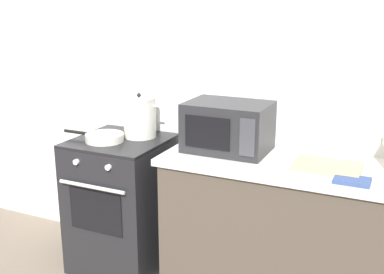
% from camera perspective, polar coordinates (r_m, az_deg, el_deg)
% --- Properties ---
extents(back_wall, '(4.40, 0.10, 2.50)m').
position_cam_1_polar(back_wall, '(3.17, 4.76, 5.77)').
color(back_wall, silver).
rests_on(back_wall, ground_plane).
extents(lower_cabinet_right, '(1.64, 0.56, 0.88)m').
position_cam_1_polar(lower_cabinet_right, '(2.95, 13.16, -12.04)').
color(lower_cabinet_right, '#4C4238').
rests_on(lower_cabinet_right, ground_plane).
extents(countertop_right, '(1.70, 0.60, 0.04)m').
position_cam_1_polar(countertop_right, '(2.77, 13.75, -3.60)').
color(countertop_right, beige).
rests_on(countertop_right, lower_cabinet_right).
extents(stove, '(0.60, 0.64, 0.92)m').
position_cam_1_polar(stove, '(3.36, -8.35, -7.82)').
color(stove, black).
rests_on(stove, ground_plane).
extents(stock_pot, '(0.31, 0.23, 0.30)m').
position_cam_1_polar(stock_pot, '(3.22, -6.29, 2.40)').
color(stock_pot, silver).
rests_on(stock_pot, stove).
extents(frying_pan, '(0.45, 0.25, 0.05)m').
position_cam_1_polar(frying_pan, '(3.18, -10.51, -0.04)').
color(frying_pan, silver).
rests_on(frying_pan, stove).
extents(microwave, '(0.50, 0.37, 0.30)m').
position_cam_1_polar(microwave, '(2.91, 4.33, 1.24)').
color(microwave, '#232326').
rests_on(microwave, countertop_right).
extents(cutting_board, '(0.36, 0.26, 0.02)m').
position_cam_1_polar(cutting_board, '(2.73, 15.86, -3.41)').
color(cutting_board, tan).
rests_on(cutting_board, countertop_right).
extents(oven_mitt, '(0.18, 0.14, 0.02)m').
position_cam_1_polar(oven_mitt, '(2.56, 18.62, -4.95)').
color(oven_mitt, '#33477A').
rests_on(oven_mitt, countertop_right).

